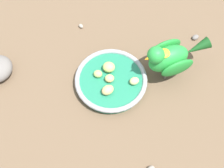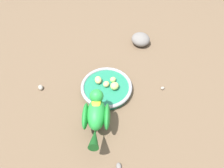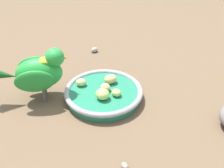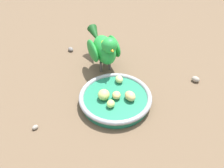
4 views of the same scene
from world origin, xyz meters
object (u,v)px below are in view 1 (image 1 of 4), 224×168
(feeding_bowl, at_px, (111,81))
(apple_piece_4, at_px, (109,67))
(apple_piece_2, at_px, (134,81))
(parrot, at_px, (170,57))
(apple_piece_1, at_px, (108,90))
(apple_piece_0, at_px, (109,78))
(pebble_0, at_px, (195,37))
(pebble_2, at_px, (81,26))
(apple_piece_3, at_px, (98,74))

(feeding_bowl, bearing_deg, apple_piece_4, 123.28)
(feeding_bowl, xyz_separation_m, apple_piece_2, (0.07, 0.02, 0.02))
(parrot, bearing_deg, apple_piece_1, 2.37)
(apple_piece_0, height_order, pebble_0, apple_piece_0)
(apple_piece_0, relative_size, pebble_0, 1.14)
(apple_piece_1, xyz_separation_m, pebble_0, (0.18, 0.31, -0.03))
(feeding_bowl, xyz_separation_m, apple_piece_0, (-0.00, -0.00, 0.02))
(apple_piece_0, bearing_deg, parrot, 36.61)
(apple_piece_1, bearing_deg, apple_piece_2, 44.97)
(feeding_bowl, bearing_deg, apple_piece_1, -79.39)
(apple_piece_4, height_order, parrot, parrot)
(apple_piece_2, height_order, pebble_2, apple_piece_2)
(pebble_2, bearing_deg, parrot, -10.36)
(apple_piece_4, xyz_separation_m, pebble_2, (-0.16, 0.13, -0.03))
(feeding_bowl, xyz_separation_m, apple_piece_4, (-0.02, 0.03, 0.02))
(feeding_bowl, bearing_deg, pebble_2, 138.26)
(feeding_bowl, bearing_deg, apple_piece_0, -123.47)
(apple_piece_1, xyz_separation_m, apple_piece_4, (-0.03, 0.07, 0.00))
(apple_piece_2, xyz_separation_m, pebble_2, (-0.25, 0.15, -0.03))
(apple_piece_2, bearing_deg, pebble_0, 64.01)
(feeding_bowl, height_order, apple_piece_3, apple_piece_3)
(apple_piece_1, relative_size, pebble_0, 1.52)
(apple_piece_2, bearing_deg, pebble_2, 149.77)
(pebble_0, bearing_deg, feeding_bowl, -125.40)
(apple_piece_4, bearing_deg, feeding_bowl, -56.72)
(apple_piece_3, height_order, pebble_2, apple_piece_3)
(apple_piece_2, relative_size, pebble_0, 1.19)
(feeding_bowl, bearing_deg, pebble_0, 54.60)
(apple_piece_1, bearing_deg, pebble_2, 132.75)
(apple_piece_2, bearing_deg, apple_piece_3, -169.76)
(apple_piece_0, xyz_separation_m, pebble_0, (0.20, 0.28, -0.03))
(feeding_bowl, height_order, apple_piece_4, apple_piece_4)
(apple_piece_0, distance_m, apple_piece_3, 0.04)
(apple_piece_0, relative_size, parrot, 0.16)
(apple_piece_0, height_order, apple_piece_1, apple_piece_1)
(parrot, bearing_deg, apple_piece_3, -15.11)
(feeding_bowl, xyz_separation_m, apple_piece_1, (0.01, -0.04, 0.02))
(pebble_0, height_order, pebble_2, pebble_0)
(apple_piece_4, bearing_deg, parrot, 24.71)
(apple_piece_0, relative_size, pebble_2, 1.59)
(feeding_bowl, distance_m, parrot, 0.19)
(pebble_2, bearing_deg, apple_piece_0, -42.98)
(apple_piece_1, bearing_deg, apple_piece_4, 110.59)
(pebble_2, bearing_deg, feeding_bowl, -41.74)
(apple_piece_2, distance_m, apple_piece_4, 0.09)
(feeding_bowl, relative_size, apple_piece_2, 7.52)
(parrot, bearing_deg, pebble_0, -151.76)
(apple_piece_3, relative_size, apple_piece_4, 0.71)
(feeding_bowl, distance_m, apple_piece_1, 0.05)
(apple_piece_3, bearing_deg, pebble_0, 49.49)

